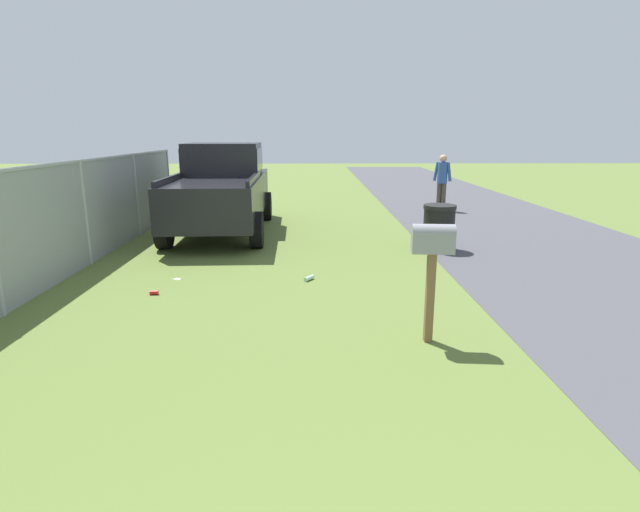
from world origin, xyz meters
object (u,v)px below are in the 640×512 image
Objects in this scene: trash_bin at (439,227)px; pedestrian at (442,178)px; mailbox at (432,249)px; pickup_truck at (222,185)px.

pedestrian is (5.30, -1.38, 0.52)m from trash_bin.
pickup_truck reaches higher than mailbox.
mailbox is 7.56m from pickup_truck.
pedestrian reaches higher than trash_bin.
mailbox is 0.81× the size of pedestrian.
pickup_truck is (6.71, 3.50, 0.01)m from mailbox.
mailbox is at bearing 164.93° from trash_bin.
pedestrian reaches higher than mailbox.
trash_bin is 5.50m from pedestrian.
mailbox is 1.49× the size of trash_bin.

